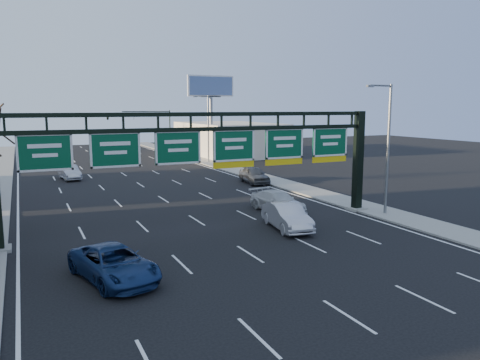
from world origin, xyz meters
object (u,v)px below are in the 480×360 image
car_blue_suv (114,264)px  car_white_wagon (278,202)px  car_silver_sedan (287,216)px  sign_gantry (209,154)px

car_blue_suv → car_white_wagon: car_blue_suv is taller
car_silver_sedan → sign_gantry: bearing=157.7°
car_silver_sedan → car_white_wagon: (1.95, 4.52, -0.07)m
car_blue_suv → car_silver_sedan: bearing=6.7°
car_blue_suv → sign_gantry: bearing=29.3°
sign_gantry → car_white_wagon: bearing=18.6°
car_silver_sedan → car_blue_suv: bearing=-150.7°
car_silver_sedan → car_white_wagon: bearing=75.2°
sign_gantry → car_silver_sedan: size_ratio=5.07×
car_silver_sedan → car_white_wagon: size_ratio=0.96×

